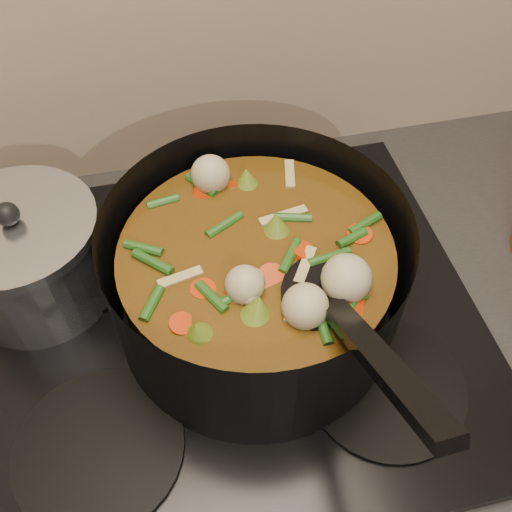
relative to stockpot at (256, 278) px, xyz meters
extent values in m
cube|color=brown|center=(-0.04, 0.00, -0.58)|extent=(2.60, 0.60, 0.86)
cube|color=black|center=(-0.04, 0.00, -0.12)|extent=(2.64, 0.64, 0.05)
cube|color=black|center=(-0.04, 0.00, -0.09)|extent=(0.62, 0.54, 0.02)
cylinder|color=black|center=(-0.20, -0.13, -0.07)|extent=(0.18, 0.18, 0.01)
cylinder|color=black|center=(0.12, -0.13, -0.07)|extent=(0.18, 0.18, 0.01)
cylinder|color=black|center=(-0.20, 0.13, -0.07)|extent=(0.18, 0.18, 0.01)
cylinder|color=black|center=(0.12, 0.13, -0.07)|extent=(0.18, 0.18, 0.01)
cylinder|color=black|center=(0.00, 0.00, 0.01)|extent=(0.37, 0.37, 0.16)
cylinder|color=black|center=(0.00, 0.00, -0.07)|extent=(0.32, 0.32, 0.01)
cylinder|color=#583C0F|center=(0.00, 0.00, -0.01)|extent=(0.30, 0.30, 0.11)
cylinder|color=#C13109|center=(0.04, 0.00, 0.05)|extent=(0.03, 0.04, 0.03)
cylinder|color=#C13109|center=(0.04, 0.07, 0.05)|extent=(0.05, 0.04, 0.03)
cylinder|color=#C13109|center=(-0.05, 0.10, 0.05)|extent=(0.05, 0.05, 0.03)
cylinder|color=#C13109|center=(-0.06, 0.01, 0.05)|extent=(0.04, 0.04, 0.03)
cylinder|color=#C13109|center=(-0.06, -0.07, 0.05)|extent=(0.04, 0.04, 0.03)
cylinder|color=#C13109|center=(0.01, -0.04, 0.05)|extent=(0.05, 0.05, 0.03)
cylinder|color=#C13109|center=(0.07, -0.02, 0.05)|extent=(0.04, 0.04, 0.03)
cylinder|color=#C13109|center=(0.09, 0.07, 0.05)|extent=(0.04, 0.04, 0.03)
cylinder|color=#C13109|center=(-0.01, 0.06, 0.05)|extent=(0.05, 0.05, 0.03)
cylinder|color=#C13109|center=(-0.09, 0.04, 0.05)|extent=(0.04, 0.05, 0.03)
sphere|color=tan|center=(0.07, 0.00, 0.06)|extent=(0.05, 0.05, 0.05)
sphere|color=tan|center=(-0.03, 0.07, 0.06)|extent=(0.05, 0.05, 0.05)
sphere|color=tan|center=(-0.05, -0.05, 0.06)|extent=(0.05, 0.05, 0.05)
sphere|color=tan|center=(0.06, -0.03, 0.06)|extent=(0.05, 0.05, 0.05)
cone|color=olive|center=(0.02, -0.09, 0.05)|extent=(0.04, 0.04, 0.04)
cone|color=olive|center=(0.09, 0.02, 0.05)|extent=(0.04, 0.04, 0.04)
cone|color=olive|center=(-0.03, 0.09, 0.05)|extent=(0.04, 0.04, 0.04)
cone|color=olive|center=(-0.09, -0.03, 0.05)|extent=(0.04, 0.04, 0.04)
cone|color=olive|center=(0.04, -0.09, 0.05)|extent=(0.04, 0.04, 0.04)
cylinder|color=#255E1B|center=(0.04, 0.04, 0.05)|extent=(0.01, 0.04, 0.01)
cylinder|color=#255E1B|center=(0.00, 0.11, 0.05)|extent=(0.04, 0.04, 0.01)
cylinder|color=#255E1B|center=(-0.06, 0.07, 0.05)|extent=(0.05, 0.02, 0.01)
cylinder|color=#255E1B|center=(-0.07, 0.01, 0.05)|extent=(0.03, 0.04, 0.01)
cylinder|color=#255E1B|center=(-0.04, -0.03, 0.05)|extent=(0.03, 0.04, 0.01)
cylinder|color=#255E1B|center=(-0.02, -0.11, 0.05)|extent=(0.05, 0.02, 0.01)
cylinder|color=#255E1B|center=(0.05, -0.07, 0.05)|extent=(0.04, 0.04, 0.01)
cylinder|color=#255E1B|center=(0.07, -0.01, 0.05)|extent=(0.01, 0.04, 0.01)
cylinder|color=#255E1B|center=(0.04, 0.03, 0.05)|extent=(0.04, 0.04, 0.01)
cylinder|color=#255E1B|center=(0.03, 0.11, 0.05)|extent=(0.05, 0.02, 0.01)
cylinder|color=#255E1B|center=(-0.05, 0.08, 0.05)|extent=(0.03, 0.04, 0.01)
cylinder|color=#255E1B|center=(-0.07, 0.02, 0.05)|extent=(0.03, 0.04, 0.01)
cylinder|color=#255E1B|center=(-0.04, -0.02, 0.05)|extent=(0.04, 0.02, 0.01)
cylinder|color=#255E1B|center=(-0.04, -0.11, 0.05)|extent=(0.04, 0.04, 0.01)
cylinder|color=#255E1B|center=(0.04, -0.08, 0.05)|extent=(0.01, 0.04, 0.01)
cylinder|color=#255E1B|center=(0.07, -0.02, 0.05)|extent=(0.04, 0.03, 0.01)
cube|color=tan|center=(-0.08, -0.01, 0.05)|extent=(0.05, 0.01, 0.00)
cube|color=tan|center=(0.01, -0.08, 0.05)|extent=(0.02, 0.05, 0.00)
cube|color=tan|center=(0.08, 0.02, 0.05)|extent=(0.05, 0.03, 0.00)
cube|color=tan|center=(-0.02, 0.08, 0.05)|extent=(0.04, 0.04, 0.00)
cube|color=tan|center=(-0.08, -0.03, 0.05)|extent=(0.03, 0.05, 0.00)
ellipsoid|color=black|center=(0.05, -0.07, 0.05)|extent=(0.10, 0.11, 0.01)
cube|color=black|center=(0.06, -0.18, 0.11)|extent=(0.03, 0.20, 0.12)
cylinder|color=silver|center=(-0.26, 0.10, -0.02)|extent=(0.18, 0.18, 0.11)
cylinder|color=silver|center=(-0.26, 0.10, 0.04)|extent=(0.19, 0.19, 0.01)
sphere|color=black|center=(-0.26, 0.10, 0.06)|extent=(0.03, 0.03, 0.03)
camera|label=1|loc=(-0.09, -0.37, 0.52)|focal=40.00mm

